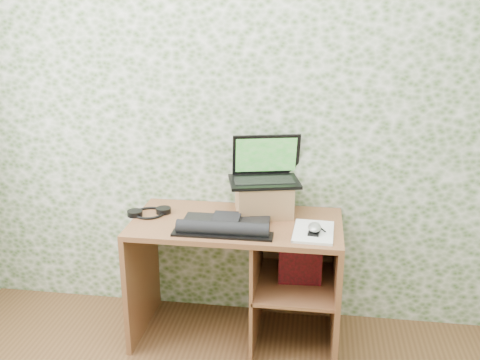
% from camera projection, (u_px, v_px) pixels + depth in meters
% --- Properties ---
extents(wall_back, '(3.50, 0.00, 3.50)m').
position_uv_depth(wall_back, '(244.00, 116.00, 3.17)').
color(wall_back, silver).
rests_on(wall_back, ground).
extents(desk, '(1.20, 0.60, 0.75)m').
position_uv_depth(desk, '(250.00, 262.00, 3.16)').
color(desk, brown).
rests_on(desk, floor).
extents(riser, '(0.37, 0.33, 0.19)m').
position_uv_depth(riser, '(264.00, 198.00, 3.14)').
color(riser, '#946742').
rests_on(riser, desk).
extents(laptop, '(0.45, 0.37, 0.27)m').
position_uv_depth(laptop, '(265.00, 171.00, 3.13)').
color(laptop, black).
rests_on(laptop, riser).
extents(keyboard, '(0.55, 0.28, 0.08)m').
position_uv_depth(keyboard, '(225.00, 225.00, 2.93)').
color(keyboard, black).
rests_on(keyboard, desk).
extents(headphones, '(0.24, 0.24, 0.03)m').
position_uv_depth(headphones, '(149.00, 212.00, 3.16)').
color(headphones, black).
rests_on(headphones, desk).
extents(notepad, '(0.23, 0.31, 0.01)m').
position_uv_depth(notepad, '(314.00, 232.00, 2.90)').
color(notepad, silver).
rests_on(notepad, desk).
extents(mouse, '(0.08, 0.12, 0.04)m').
position_uv_depth(mouse, '(314.00, 229.00, 2.86)').
color(mouse, '#B9B9BC').
rests_on(mouse, notepad).
extents(pen, '(0.07, 0.12, 0.01)m').
position_uv_depth(pen, '(320.00, 227.00, 2.93)').
color(pen, black).
rests_on(pen, notepad).
extents(red_box, '(0.25, 0.09, 0.30)m').
position_uv_depth(red_box, '(300.00, 259.00, 3.07)').
color(red_box, maroon).
rests_on(red_box, desk).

